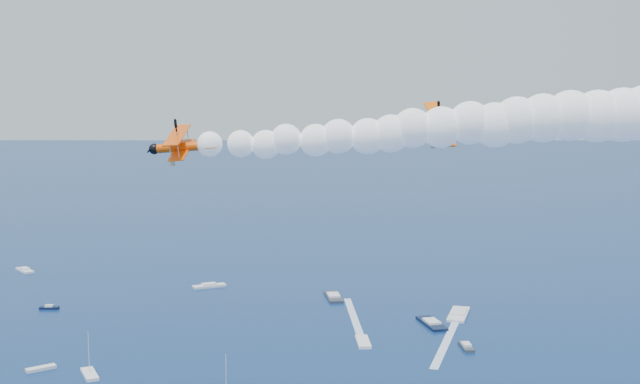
{
  "coord_description": "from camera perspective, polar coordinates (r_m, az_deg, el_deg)",
  "views": [
    {
      "loc": [
        12.23,
        -66.95,
        61.7
      ],
      "look_at": [
        7.35,
        21.37,
        50.58
      ],
      "focal_mm": 45.82,
      "sensor_mm": 36.0,
      "label": 1
    }
  ],
  "objects": [
    {
      "name": "biplane_lead",
      "position": [
        94.19,
        8.6,
        4.42
      ],
      "size": [
        8.98,
        10.85,
        8.6
      ],
      "primitive_type": null,
      "rotation": [
        -0.36,
        0.07,
        3.24
      ],
      "color": "#F95E05"
    },
    {
      "name": "biplane_trail",
      "position": [
        85.24,
        -9.49,
        3.12
      ],
      "size": [
        7.61,
        8.89,
        6.78
      ],
      "primitive_type": null,
      "rotation": [
        -0.22,
        0.07,
        3.17
      ],
      "color": "#FA4F05"
    },
    {
      "name": "smoke_trail_trail",
      "position": [
        84.99,
        11.96,
        4.69
      ],
      "size": [
        64.0,
        10.28,
        11.44
      ],
      "primitive_type": null,
      "rotation": [
        0.0,
        0.0,
        3.17
      ],
      "color": "white"
    },
    {
      "name": "spectator_boats",
      "position": [
        195.62,
        2.12,
        -11.12
      ],
      "size": [
        233.84,
        182.38,
        0.7
      ],
      "color": "silver",
      "rests_on": "ground"
    },
    {
      "name": "boat_wakes",
      "position": [
        188.94,
        4.07,
        -11.9
      ],
      "size": [
        43.87,
        129.01,
        0.04
      ],
      "color": "white",
      "rests_on": "ground"
    }
  ]
}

